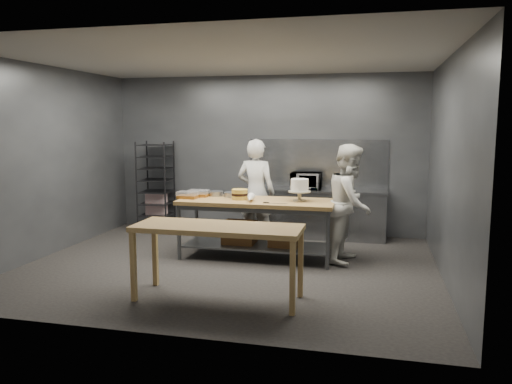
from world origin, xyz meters
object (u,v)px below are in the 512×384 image
chef_right (350,203)px  microwave (306,181)px  chef_behind (256,193)px  speed_rack (156,187)px  near_counter (218,233)px  work_table (257,222)px  layer_cake (240,194)px  frosted_cake_stand (300,187)px

chef_right → microwave: (-0.88, 1.49, 0.15)m
chef_behind → speed_rack: bearing=-11.5°
near_counter → chef_right: 2.52m
chef_right → microwave: size_ratio=3.31×
microwave → work_table: bearing=-107.9°
work_table → layer_cake: layer_cake is taller
near_counter → frosted_cake_stand: bearing=70.6°
speed_rack → frosted_cake_stand: size_ratio=5.12×
frosted_cake_stand → speed_rack: bearing=153.4°
speed_rack → microwave: size_ratio=3.23×
frosted_cake_stand → chef_behind: bearing=138.2°
speed_rack → near_counter: bearing=-55.6°
frosted_cake_stand → layer_cake: frosted_cake_stand is taller
work_table → chef_behind: chef_behind is taller
layer_cake → near_counter: bearing=-82.5°
speed_rack → layer_cake: speed_rack is taller
chef_behind → frosted_cake_stand: 1.19m
chef_behind → microwave: 1.13m
speed_rack → chef_behind: size_ratio=0.95×
speed_rack → microwave: 2.95m
work_table → microwave: bearing=72.1°
work_table → layer_cake: 0.51m
near_counter → work_table: bearing=89.1°
near_counter → speed_rack: 4.22m
chef_behind → layer_cake: chef_behind is taller
near_counter → chef_behind: bearing=93.9°
near_counter → layer_cake: bearing=97.5°
microwave → layer_cake: (-0.81, -1.66, -0.05)m
work_table → chef_behind: bearing=105.0°
speed_rack → chef_right: bearing=-20.3°
work_table → chef_right: (1.41, 0.14, 0.32)m
near_counter → speed_rack: (-2.39, 3.48, 0.04)m
near_counter → chef_right: chef_right is taller
work_table → frosted_cake_stand: size_ratio=7.02×
chef_right → layer_cake: size_ratio=7.14×
work_table → near_counter: bearing=-90.9°
speed_rack → layer_cake: (2.14, -1.58, 0.14)m
microwave → frosted_cake_stand: size_ratio=1.59×
chef_behind → layer_cake: bearing=93.1°
work_table → chef_behind: (-0.21, 0.80, 0.35)m
chef_behind → chef_right: chef_behind is taller
chef_behind → chef_right: size_ratio=1.03×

